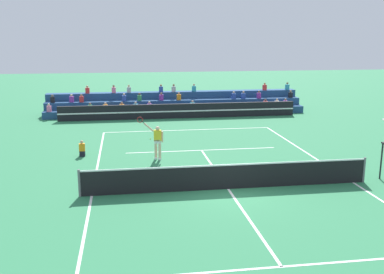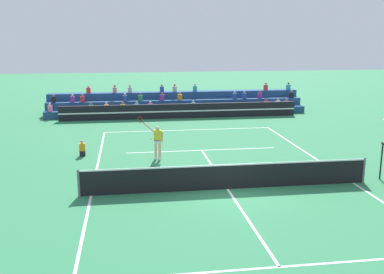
% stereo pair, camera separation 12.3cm
% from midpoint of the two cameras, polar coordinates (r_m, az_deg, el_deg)
% --- Properties ---
extents(ground_plane, '(120.00, 120.00, 0.00)m').
position_cam_midpoint_polar(ground_plane, '(18.63, 4.72, -6.61)').
color(ground_plane, '#2D7A4C').
extents(court_lines, '(11.10, 23.90, 0.01)m').
position_cam_midpoint_polar(court_lines, '(18.63, 4.72, -6.59)').
color(court_lines, white).
rests_on(court_lines, ground).
extents(tennis_net, '(12.00, 0.10, 1.10)m').
position_cam_midpoint_polar(tennis_net, '(18.46, 4.76, -5.01)').
color(tennis_net, slate).
rests_on(tennis_net, ground).
extents(sponsor_banner_wall, '(18.00, 0.26, 1.10)m').
position_cam_midpoint_polar(sponsor_banner_wall, '(34.16, -1.40, 3.33)').
color(sponsor_banner_wall, black).
rests_on(sponsor_banner_wall, ground).
extents(bleacher_stand, '(20.48, 2.85, 2.28)m').
position_cam_midpoint_polar(bleacher_stand, '(36.63, -1.89, 4.13)').
color(bleacher_stand, navy).
rests_on(bleacher_stand, ground).
extents(ball_kid_courtside, '(0.30, 0.36, 0.84)m').
position_cam_midpoint_polar(ball_kid_courtside, '(24.13, -13.61, -1.58)').
color(ball_kid_courtside, black).
rests_on(ball_kid_courtside, ground).
extents(tennis_player, '(1.35, 0.54, 2.24)m').
position_cam_midpoint_polar(tennis_player, '(22.75, -4.30, -0.44)').
color(tennis_player, beige).
rests_on(tennis_player, ground).
extents(tennis_ball, '(0.07, 0.07, 0.07)m').
position_cam_midpoint_polar(tennis_ball, '(27.36, -5.13, -0.22)').
color(tennis_ball, '#C6DB33').
rests_on(tennis_ball, ground).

